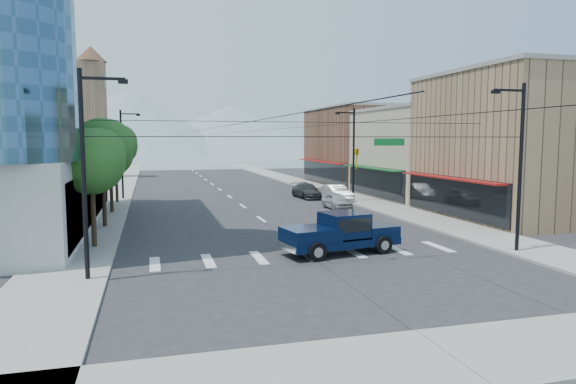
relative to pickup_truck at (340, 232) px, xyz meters
name	(u,v)px	position (x,y,z in m)	size (l,w,h in m)	color
ground	(320,261)	(-1.61, -1.42, -1.13)	(160.00, 160.00, 0.00)	#28282B
sidewalk_left	(117,190)	(-13.61, 38.58, -1.06)	(4.00, 120.00, 0.15)	gray
sidewalk_right	(309,185)	(10.39, 38.58, -1.06)	(4.00, 120.00, 0.15)	gray
sidewalk_cross	(458,358)	(-1.61, -13.42, -1.06)	(28.00, 4.00, 0.15)	gray
shop_near	(523,147)	(18.39, 8.58, 4.37)	(12.00, 14.00, 11.00)	#8C6B4C
shop_mid	(428,154)	(18.39, 22.58, 3.37)	(12.00, 14.00, 9.00)	tan
shop_far	(366,147)	(18.39, 38.58, 3.87)	(12.00, 18.00, 10.00)	brown
clock_tower	(93,110)	(-18.11, 60.58, 9.51)	(4.80, 4.80, 20.40)	#8C6B4C
mountain_left	(127,124)	(-16.61, 148.58, 9.87)	(80.00, 80.00, 22.00)	gray
mountain_right	(230,131)	(18.39, 158.58, 7.87)	(90.00, 90.00, 18.00)	gray
tree_near	(94,159)	(-12.68, 4.68, 3.86)	(3.65, 3.64, 6.71)	black
tree_midnear	(104,147)	(-12.68, 11.68, 4.46)	(4.09, 4.09, 7.52)	black
tree_midfar	(112,153)	(-12.68, 18.68, 3.86)	(3.65, 3.64, 6.71)	black
tree_far	(117,144)	(-12.68, 25.68, 4.46)	(4.09, 4.09, 7.52)	black
signal_rig	(331,170)	(-1.41, -2.42, 3.51)	(21.80, 0.20, 9.00)	black
lamp_pole_nw	(123,151)	(-12.27, 28.58, 3.81)	(2.00, 0.25, 9.00)	black
lamp_pole_ne	(352,151)	(9.06, 20.58, 3.81)	(2.00, 0.25, 9.00)	black
pickup_truck	(340,232)	(0.00, 0.00, 0.00)	(6.72, 3.37, 2.18)	#071538
pedestrian	(333,226)	(0.89, 3.58, -0.28)	(0.62, 0.41, 1.71)	black
parked_car_near	(337,201)	(5.99, 16.51, -0.42)	(1.68, 4.18, 1.42)	#ADAFB2
parked_car_mid	(336,193)	(7.79, 21.58, -0.32)	(1.72, 4.92, 1.62)	silver
parked_car_far	(307,191)	(5.99, 25.24, -0.39)	(2.09, 5.13, 1.49)	#2A2A2C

